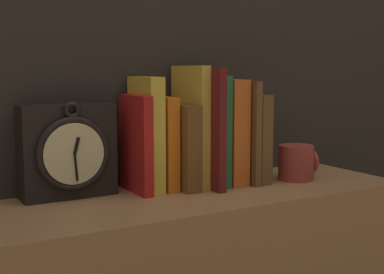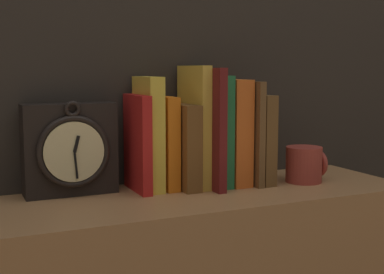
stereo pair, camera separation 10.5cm
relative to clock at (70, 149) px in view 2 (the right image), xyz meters
name	(u,v)px [view 2 (the right image)]	position (x,y,z in m)	size (l,w,h in m)	color
clock	(70,149)	(0.00, 0.00, 0.00)	(0.18, 0.08, 0.19)	black
book_slot0_red	(137,143)	(0.13, -0.02, 0.01)	(0.02, 0.12, 0.20)	red
book_slot1_yellow	(148,134)	(0.16, -0.02, 0.03)	(0.03, 0.11, 0.23)	yellow
book_slot2_orange	(164,142)	(0.19, -0.02, 0.01)	(0.03, 0.11, 0.19)	orange
book_slot3_brown	(181,146)	(0.23, -0.03, 0.00)	(0.03, 0.14, 0.18)	brown
book_slot4_yellow	(194,126)	(0.26, -0.03, 0.04)	(0.02, 0.13, 0.25)	yellow
book_slot5_maroon	(206,128)	(0.28, -0.04, 0.03)	(0.02, 0.16, 0.25)	maroon
book_slot6_green	(214,130)	(0.30, -0.03, 0.03)	(0.03, 0.13, 0.23)	#24713F
book_slot7_orange	(230,131)	(0.34, -0.03, 0.02)	(0.04, 0.14, 0.23)	orange
book_slot8_brown	(244,132)	(0.37, -0.04, 0.02)	(0.01, 0.15, 0.22)	brown
book_slot9_brown	(254,138)	(0.40, -0.04, 0.01)	(0.03, 0.15, 0.19)	brown
mug	(306,165)	(0.49, -0.10, -0.05)	(0.08, 0.08, 0.08)	#9E382D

